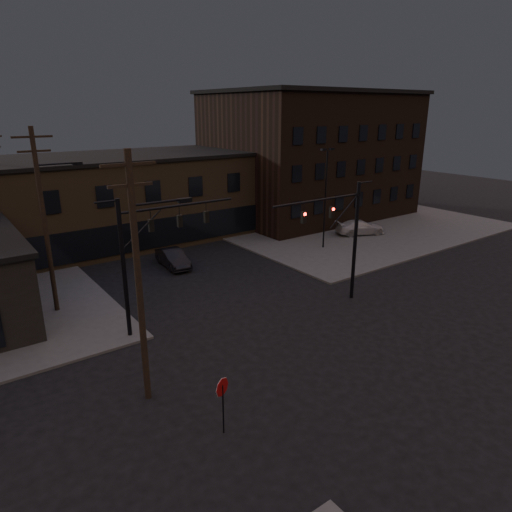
% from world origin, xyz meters
% --- Properties ---
extents(ground, '(140.00, 140.00, 0.00)m').
position_xyz_m(ground, '(0.00, 0.00, 0.00)').
color(ground, black).
rests_on(ground, ground).
extents(sidewalk_ne, '(30.00, 30.00, 0.15)m').
position_xyz_m(sidewalk_ne, '(22.00, 22.00, 0.07)').
color(sidewalk_ne, '#474744').
rests_on(sidewalk_ne, ground).
extents(building_row, '(40.00, 12.00, 8.00)m').
position_xyz_m(building_row, '(0.00, 28.00, 4.00)').
color(building_row, brown).
rests_on(building_row, ground).
extents(building_right, '(22.00, 16.00, 14.00)m').
position_xyz_m(building_right, '(22.00, 26.00, 7.00)').
color(building_right, black).
rests_on(building_right, ground).
extents(traffic_signal_near, '(7.12, 0.24, 8.00)m').
position_xyz_m(traffic_signal_near, '(5.36, 4.50, 4.93)').
color(traffic_signal_near, black).
rests_on(traffic_signal_near, ground).
extents(traffic_signal_far, '(7.12, 0.24, 8.00)m').
position_xyz_m(traffic_signal_far, '(-6.72, 8.00, 5.01)').
color(traffic_signal_far, black).
rests_on(traffic_signal_far, ground).
extents(stop_sign, '(0.72, 0.33, 2.48)m').
position_xyz_m(stop_sign, '(-8.00, -1.99, 1.84)').
color(stop_sign, black).
rests_on(stop_sign, ground).
extents(utility_pole_near, '(3.70, 0.28, 11.00)m').
position_xyz_m(utility_pole_near, '(-9.43, 2.00, 5.87)').
color(utility_pole_near, black).
rests_on(utility_pole_near, ground).
extents(utility_pole_mid, '(3.70, 0.28, 11.50)m').
position_xyz_m(utility_pole_mid, '(-10.44, 14.00, 6.13)').
color(utility_pole_mid, black).
rests_on(utility_pole_mid, ground).
extents(lot_light_a, '(1.50, 0.28, 9.14)m').
position_xyz_m(lot_light_a, '(13.00, 14.00, 5.51)').
color(lot_light_a, black).
rests_on(lot_light_a, ground).
extents(lot_light_b, '(1.50, 0.28, 9.14)m').
position_xyz_m(lot_light_b, '(19.00, 19.00, 5.51)').
color(lot_light_b, black).
rests_on(lot_light_b, ground).
extents(parked_car_lot_a, '(4.32, 1.97, 1.44)m').
position_xyz_m(parked_car_lot_a, '(15.77, 19.15, 0.87)').
color(parked_car_lot_a, black).
rests_on(parked_car_lot_a, sidewalk_ne).
extents(parked_car_lot_b, '(5.37, 3.82, 1.44)m').
position_xyz_m(parked_car_lot_b, '(19.31, 15.14, 0.87)').
color(parked_car_lot_b, '#B5B5B8').
rests_on(parked_car_lot_b, sidewalk_ne).
extents(car_crossing, '(1.89, 4.55, 1.46)m').
position_xyz_m(car_crossing, '(-0.55, 17.59, 0.73)').
color(car_crossing, black).
rests_on(car_crossing, ground).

